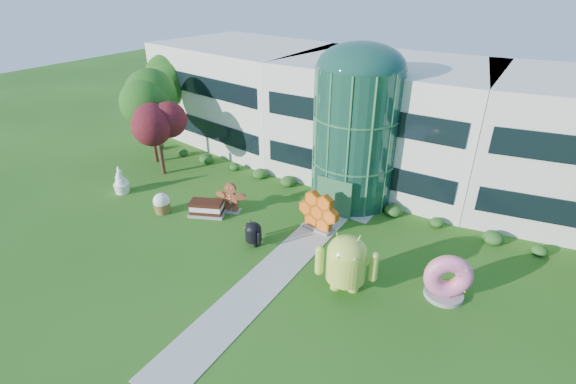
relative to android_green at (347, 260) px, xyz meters
The scene contains 14 objects.
ground 4.98m from the android_green, 151.91° to the right, with size 140.00×140.00×0.00m, color #215114.
building 16.57m from the android_green, 104.32° to the left, with size 46.00×15.00×9.30m, color beige, non-canonical shape.
atrium 11.04m from the android_green, 112.33° to the left, with size 6.00×6.00×9.80m, color #194738.
walkway 4.48m from the android_green, behind, with size 2.40×20.00×0.04m, color #9E9E93.
tree_red 20.29m from the android_green, 164.71° to the left, with size 4.00×4.00×6.00m, color #3F0C14, non-canonical shape.
trees_backdrop 11.79m from the android_green, 110.45° to the left, with size 52.00×8.00×8.40m, color #234D13, non-canonical shape.
android_green is the anchor object (origin of this frame).
android_black 6.79m from the android_green, behind, with size 1.67×1.12×1.90m, color black, non-canonical shape.
donut 5.30m from the android_green, 25.86° to the left, with size 2.55×1.22×2.65m, color #E85886, non-canonical shape.
gingerbread 11.06m from the android_green, 162.32° to the left, with size 2.51×0.97×2.32m, color brown, non-canonical shape.
ice_cream_sandwich 11.91m from the android_green, behind, with size 2.49×1.25×1.11m, color black, non-canonical shape.
honeycomb 6.20m from the android_green, 131.70° to the left, with size 3.12×1.12×2.45m, color orange, non-canonical shape.
froyo 19.71m from the android_green, behind, with size 1.31×1.31×2.24m, color white, non-canonical shape.
cupcake 14.68m from the android_green, behind, with size 1.27×1.27×1.53m, color white, non-canonical shape.
Camera 1 is at (10.77, -14.51, 15.27)m, focal length 26.00 mm.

